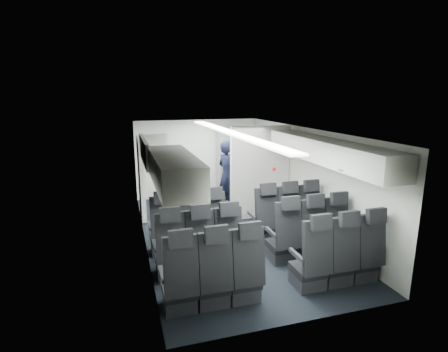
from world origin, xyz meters
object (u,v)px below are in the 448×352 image
carry_on_bag (157,155)px  seat_row_mid (255,244)px  boarding_door (141,178)px  seat_row_rear (279,269)px  seat_row_front (238,225)px  galley_unit (233,163)px  flight_attendant (227,176)px

carry_on_bag → seat_row_mid: bearing=-27.0°
boarding_door → carry_on_bag: size_ratio=4.61×
seat_row_mid → seat_row_rear: (0.00, -0.90, 0.00)m
seat_row_front → carry_on_bag: (-1.44, 0.27, 1.38)m
seat_row_mid → carry_on_bag: 2.31m
seat_row_rear → galley_unit: bearing=79.4°
flight_attendant → carry_on_bag: 2.76m
seat_row_mid → carry_on_bag: size_ratio=8.25×
boarding_door → flight_attendant: boarding_door is taller
seat_row_front → seat_row_mid: bearing=-90.0°
seat_row_front → boarding_door: (-1.64, 2.09, 0.55)m
seat_row_front → galley_unit: galley_unit is taller
galley_unit → boarding_door: 2.84m
seat_row_front → seat_row_mid: 0.90m
flight_attendant → carry_on_bag: bearing=114.5°
seat_row_mid → flight_attendant: flight_attendant is taller
seat_row_front → seat_row_rear: (0.00, -1.80, 0.00)m
seat_row_front → seat_row_mid: same height
seat_row_rear → carry_on_bag: (-1.44, 2.07, 1.38)m
boarding_door → flight_attendant: size_ratio=1.06×
flight_attendant → galley_unit: bearing=-43.9°
boarding_door → flight_attendant: bearing=-0.0°
seat_row_front → carry_on_bag: bearing=169.4°
seat_row_mid → boarding_door: (-1.64, 2.99, 0.55)m
boarding_door → galley_unit: bearing=24.3°
flight_attendant → seat_row_rear: bearing=154.0°
seat_row_mid → flight_attendant: (0.43, 2.98, 0.47)m
seat_row_rear → carry_on_bag: carry_on_bag is taller
seat_row_rear → carry_on_bag: size_ratio=8.25×
galley_unit → carry_on_bag: bearing=-128.6°
seat_row_front → boarding_door: boarding_door is taller
galley_unit → seat_row_front: bearing=-106.3°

